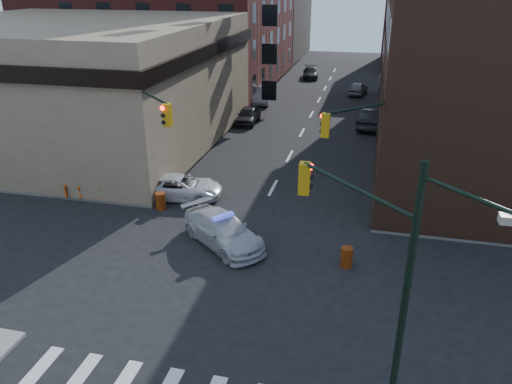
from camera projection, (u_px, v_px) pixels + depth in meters
The scene contains 25 objects.
ground at pixel (227, 275), 21.79m from camera, with size 140.00×140.00×0.00m, color black.
sidewalk_nw at pixel (113, 91), 55.81m from camera, with size 34.00×54.50×0.15m, color gray.
bank_building at pixel (74, 82), 38.28m from camera, with size 22.00×22.00×9.00m, color #9A8864.
commercial_row_ne at pixel (484, 50), 36.28m from camera, with size 14.00×34.00×14.00m, color #4E301F.
filler_nw at pixel (240, 3), 77.21m from camera, with size 20.00×18.00×16.00m, color brown.
filler_ne at pixel (444, 22), 68.10m from camera, with size 16.00×16.00×12.00m, color maroon.
signal_pole_se at pixel (377, 270), 13.73m from camera, with size 5.40×5.27×8.00m.
signal_pole_nw at pixel (147, 136), 26.04m from camera, with size 3.58×3.67×8.00m.
signal_pole_ne at pixel (375, 152), 23.58m from camera, with size 3.67×3.58×8.00m.
tree_ne_near at pixel (399, 85), 41.97m from camera, with size 3.00×3.00×4.85m.
tree_ne_far at pixel (397, 69), 49.10m from camera, with size 3.00×3.00×4.85m.
police_car at pixel (223, 231), 24.03m from camera, with size 2.07×5.10×1.48m, color #BAB9BE.
pickup at pixel (180, 187), 29.09m from camera, with size 2.26×4.91×1.37m, color silver.
parked_car_wnear at pixel (248, 115), 43.76m from camera, with size 1.68×4.18×1.42m, color black.
parked_car_wfar at pixel (263, 95), 50.75m from camera, with size 1.73×4.95×1.63m, color #93969B.
parked_car_wdeep at pixel (310, 73), 62.79m from camera, with size 1.85×4.54×1.32m, color black.
parked_car_enear at pixel (371, 118), 42.40m from camera, with size 1.73×4.95×1.63m, color black.
parked_car_efar at pixel (358, 88), 54.19m from camera, with size 1.61×4.01×1.37m, color gray.
pedestrian_a at pixel (83, 180), 29.30m from camera, with size 0.60×0.39×1.64m, color black.
pedestrian_b at pixel (99, 162), 32.18m from camera, with size 0.76×0.60×1.57m, color black.
pedestrian_c at pixel (87, 183), 28.91m from camera, with size 0.94×0.39×1.61m, color #1E252D.
barrel_road at pixel (347, 257), 22.29m from camera, with size 0.53×0.53×0.94m, color red.
barrel_bank at pixel (161, 201), 27.75m from camera, with size 0.54×0.54×0.97m, color #C63B09.
barricade_nw_a at pixel (98, 191), 28.79m from camera, with size 1.12×0.56×0.84m, color red, non-canonical shape.
barricade_nw_b at pixel (75, 190), 28.94m from camera, with size 1.13×0.56×0.85m, color #D03F09, non-canonical shape.
Camera 1 is at (5.50, -17.70, 12.09)m, focal length 35.00 mm.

